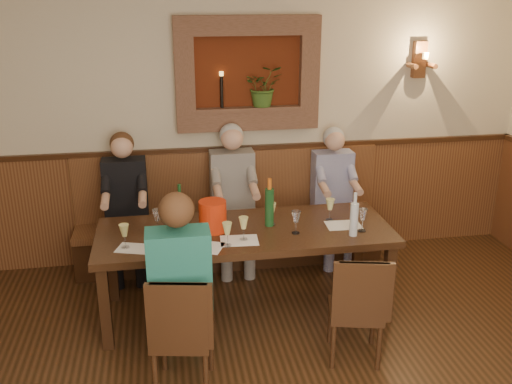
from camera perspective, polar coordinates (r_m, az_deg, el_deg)
room_shell at (r=2.57m, az=4.92°, el=3.41°), size 6.04×6.04×2.82m
wall_niche at (r=5.46m, az=-0.39°, el=11.26°), size 1.36×0.30×1.06m
wall_sconce at (r=5.92m, az=16.08°, el=12.52°), size 0.25×0.20×0.35m
dining_table at (r=4.70m, az=-1.10°, el=-4.58°), size 2.40×0.90×0.75m
bench at (r=5.69m, az=-2.51°, el=-3.92°), size 3.00×0.45×1.11m
chair_near_left at (r=4.06m, az=-7.29°, el=-15.83°), size 0.46×0.46×0.89m
chair_near_right at (r=4.37m, az=9.81°, el=-13.23°), size 0.46×0.46×0.86m
person_bench_left at (r=5.48m, az=-12.75°, el=-2.65°), size 0.40×0.49×1.38m
person_bench_mid at (r=5.50m, az=-2.25°, el=-1.87°), size 0.42×0.51×1.42m
person_bench_right at (r=5.72m, az=7.73°, el=-1.53°), size 0.39×0.48×1.35m
person_chair_front at (r=4.01m, az=-7.55°, el=-10.81°), size 0.41×0.51×1.41m
spittoon_bucket at (r=4.61m, az=-4.35°, el=-2.41°), size 0.28×0.28×0.25m
wine_bottle_green_a at (r=4.68m, az=1.35°, el=-1.44°), size 0.09×0.09×0.41m
wine_bottle_green_b at (r=4.72m, az=-7.59°, el=-1.71°), size 0.08×0.08×0.36m
water_bottle at (r=4.57m, az=9.77°, el=-2.62°), size 0.08×0.08×0.36m
tasting_sheet_a at (r=4.43m, az=-12.10°, el=-5.53°), size 0.30×0.25×0.00m
tasting_sheet_b at (r=4.46m, az=-1.69°, el=-4.87°), size 0.31×0.23×0.00m
tasting_sheet_c at (r=4.80m, az=8.74°, el=-3.29°), size 0.30×0.22×0.00m
tasting_sheet_d at (r=4.38m, az=-5.39°, el=-5.47°), size 0.37×0.32×0.00m
wine_glass_0 at (r=4.42m, az=-13.01°, el=-4.33°), size 0.08×0.08×0.19m
wine_glass_1 at (r=4.57m, az=4.02°, el=-3.04°), size 0.08×0.08×0.19m
wine_glass_2 at (r=4.44m, az=-8.32°, el=-3.91°), size 0.08×0.08×0.19m
wine_glass_3 at (r=4.44m, az=-1.25°, el=-3.68°), size 0.08×0.08×0.19m
wine_glass_4 at (r=4.85m, az=7.40°, el=-1.76°), size 0.08×0.08×0.19m
wine_glass_5 at (r=4.66m, az=-9.84°, el=-2.84°), size 0.08×0.08×0.19m
wine_glass_6 at (r=4.73m, az=1.58°, el=-2.19°), size 0.08×0.08×0.19m
wine_glass_7 at (r=4.34m, az=-2.90°, el=-4.25°), size 0.08×0.08×0.19m
wine_glass_8 at (r=4.68m, az=10.61°, el=-2.77°), size 0.08×0.08×0.19m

